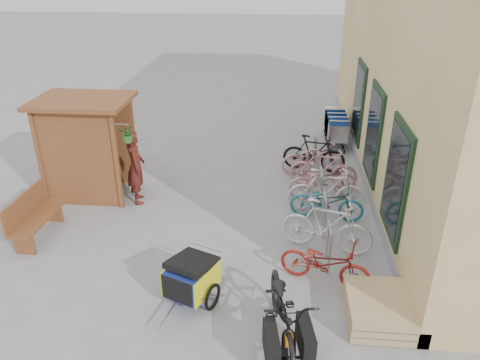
# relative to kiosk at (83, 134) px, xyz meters

# --- Properties ---
(ground) EXTENTS (80.00, 80.00, 0.00)m
(ground) POSITION_rel_kiosk_xyz_m (3.28, -2.47, -1.55)
(ground) COLOR #9A9A9D
(kiosk) EXTENTS (2.49, 1.65, 2.40)m
(kiosk) POSITION_rel_kiosk_xyz_m (0.00, 0.00, 0.00)
(kiosk) COLOR brown
(kiosk) RESTS_ON ground
(bike_rack) EXTENTS (0.05, 5.35, 0.86)m
(bike_rack) POSITION_rel_kiosk_xyz_m (5.58, -0.07, -1.04)
(bike_rack) COLOR #A5A8AD
(bike_rack) RESTS_ON ground
(pallet_stack) EXTENTS (1.00, 1.20, 0.40)m
(pallet_stack) POSITION_rel_kiosk_xyz_m (6.28, -3.87, -1.34)
(pallet_stack) COLOR tan
(pallet_stack) RESTS_ON ground
(bench) EXTENTS (0.53, 1.58, 0.99)m
(bench) POSITION_rel_kiosk_xyz_m (-0.40, -2.00, -1.05)
(bench) COLOR brown
(bench) RESTS_ON ground
(shopping_carts) EXTENTS (0.59, 1.99, 1.06)m
(shopping_carts) POSITION_rel_kiosk_xyz_m (6.28, 4.01, -0.93)
(shopping_carts) COLOR silver
(shopping_carts) RESTS_ON ground
(child_trailer) EXTENTS (0.99, 1.50, 0.88)m
(child_trailer) POSITION_rel_kiosk_xyz_m (3.20, -3.67, -1.07)
(child_trailer) COLOR navy
(child_trailer) RESTS_ON ground
(cargo_bike) EXTENTS (1.07, 2.22, 1.12)m
(cargo_bike) POSITION_rel_kiosk_xyz_m (4.75, -4.49, -1.00)
(cargo_bike) COLOR black
(cargo_bike) RESTS_ON ground
(person_kiosk) EXTENTS (0.61, 0.75, 1.78)m
(person_kiosk) POSITION_rel_kiosk_xyz_m (1.28, -0.28, -0.66)
(person_kiosk) COLOR maroon
(person_kiosk) RESTS_ON ground
(bike_0) EXTENTS (1.74, 1.07, 0.86)m
(bike_0) POSITION_rel_kiosk_xyz_m (5.48, -3.00, -1.12)
(bike_0) COLOR maroon
(bike_0) RESTS_ON ground
(bike_1) EXTENTS (1.91, 0.99, 1.11)m
(bike_1) POSITION_rel_kiosk_xyz_m (5.56, -1.95, -1.00)
(bike_1) COLOR silver
(bike_1) RESTS_ON ground
(bike_2) EXTENTS (1.68, 0.80, 0.85)m
(bike_2) POSITION_rel_kiosk_xyz_m (5.68, -0.71, -1.13)
(bike_2) COLOR #1F657F
(bike_2) RESTS_ON ground
(bike_3) EXTENTS (1.78, 0.54, 1.06)m
(bike_3) POSITION_rel_kiosk_xyz_m (5.68, -0.38, -1.02)
(bike_3) COLOR silver
(bike_3) RESTS_ON ground
(bike_4) EXTENTS (1.78, 0.97, 0.89)m
(bike_4) POSITION_rel_kiosk_xyz_m (5.66, 0.33, -1.11)
(bike_4) COLOR #CB838E
(bike_4) RESTS_ON ground
(bike_5) EXTENTS (1.76, 0.72, 1.02)m
(bike_5) POSITION_rel_kiosk_xyz_m (5.70, 0.87, -1.04)
(bike_5) COLOR #CB838E
(bike_5) RESTS_ON ground
(bike_6) EXTENTS (1.82, 1.02, 0.91)m
(bike_6) POSITION_rel_kiosk_xyz_m (5.49, 1.70, -1.10)
(bike_6) COLOR #CB838E
(bike_6) RESTS_ON ground
(bike_7) EXTENTS (1.74, 0.79, 1.01)m
(bike_7) POSITION_rel_kiosk_xyz_m (5.52, 1.85, -1.05)
(bike_7) COLOR black
(bike_7) RESTS_ON ground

